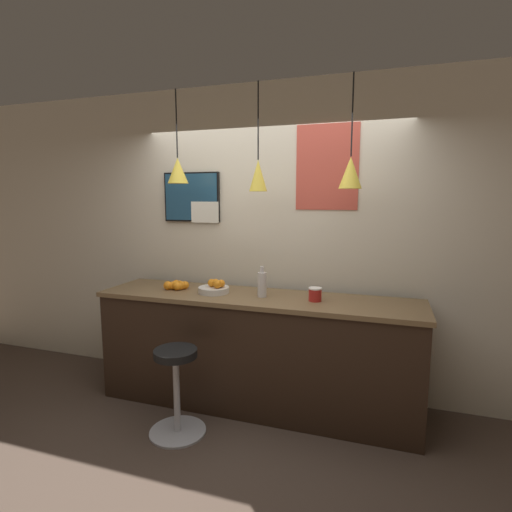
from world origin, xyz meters
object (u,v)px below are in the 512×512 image
(spread_jar, at_px, (315,294))
(mounted_tv, at_px, (192,197))
(fruit_bowl, at_px, (214,288))
(bar_stool, at_px, (176,383))
(juice_bottle, at_px, (262,284))

(spread_jar, relative_size, mounted_tv, 0.19)
(fruit_bowl, relative_size, mounted_tv, 0.47)
(bar_stool, height_order, juice_bottle, juice_bottle)
(mounted_tv, bearing_deg, bar_stool, -70.75)
(fruit_bowl, bearing_deg, spread_jar, 0.11)
(bar_stool, xyz_separation_m, juice_bottle, (0.51, 0.60, 0.70))
(fruit_bowl, bearing_deg, mounted_tv, 135.65)
(bar_stool, distance_m, juice_bottle, 1.05)
(bar_stool, bearing_deg, spread_jar, 31.84)
(juice_bottle, distance_m, mounted_tv, 1.21)
(bar_stool, bearing_deg, fruit_bowl, 83.89)
(juice_bottle, relative_size, spread_jar, 2.38)
(juice_bottle, bearing_deg, bar_stool, -130.34)
(juice_bottle, distance_m, spread_jar, 0.46)
(bar_stool, relative_size, fruit_bowl, 2.50)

